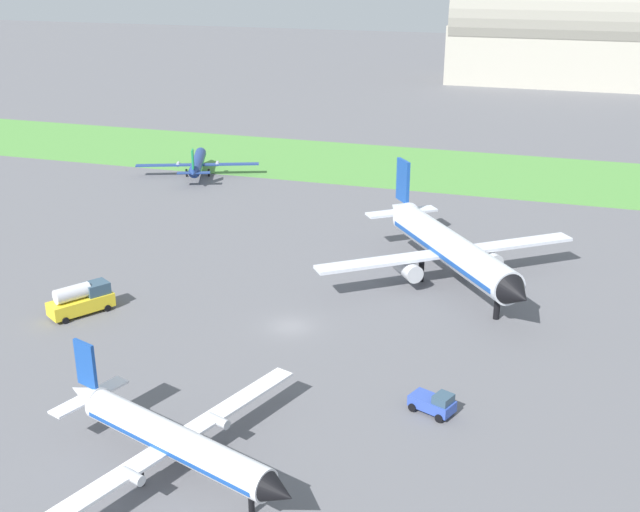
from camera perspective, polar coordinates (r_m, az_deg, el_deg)
The scene contains 8 objects.
ground_plane at distance 79.23m, azimuth -2.13°, elevation -5.06°, with size 600.00×600.00×0.00m, color slate.
grass_taxiway_strip at distance 137.97m, azimuth 6.79°, elevation 6.33°, with size 360.00×28.00×0.08m, color #549342.
airplane_midfield_jet at distance 89.34m, azimuth 9.25°, elevation 0.56°, with size 26.28×26.62×11.05m.
airplane_taxiing_turboprop at distance 132.96m, azimuth -8.78°, elevation 6.63°, with size 19.27×16.69×6.04m.
airplane_foreground_turboprop at distance 58.26m, azimuth -10.66°, elevation -12.76°, with size 21.41×24.75×7.70m.
fuel_truck_near_gate at distance 84.83m, azimuth -16.74°, elevation -2.98°, with size 5.52×6.77×3.29m.
pushback_tug_midfield at distance 65.56m, azimuth 8.17°, elevation -10.39°, with size 4.01×3.12×1.95m.
hangar_distant at distance 233.26m, azimuth 16.81°, elevation 15.17°, with size 58.43×24.21×30.04m.
Camera 1 is at (23.93, -66.96, 34.96)m, focal length 44.63 mm.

